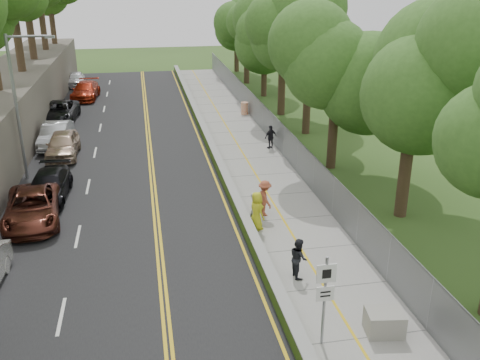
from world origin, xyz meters
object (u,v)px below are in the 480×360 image
object	(u,v)px
streetlight	(20,98)
concrete_block	(384,322)
painter_0	(257,211)
person_far	(271,137)
construction_barrel	(245,108)
car_2	(32,207)
signpost	(325,292)

from	to	relation	value
streetlight	concrete_block	world-z (taller)	streetlight
concrete_block	painter_0	bearing A→B (deg)	106.81
person_far	streetlight	bearing A→B (deg)	-12.82
construction_barrel	painter_0	distance (m)	21.04
painter_0	person_far	world-z (taller)	painter_0
streetlight	painter_0	world-z (taller)	streetlight
car_2	streetlight	bearing A→B (deg)	95.23
construction_barrel	car_2	bearing A→B (deg)	-126.99
streetlight	person_far	size ratio (longest dim) A/B	5.12
construction_barrel	streetlight	bearing A→B (deg)	-140.82
signpost	concrete_block	xyz separation A→B (m)	(2.15, 0.16, -1.52)
construction_barrel	concrete_block	bearing A→B (deg)	-92.11
painter_0	streetlight	bearing A→B (deg)	30.10
streetlight	concrete_block	distance (m)	22.10
construction_barrel	painter_0	world-z (taller)	painter_0
painter_0	person_far	bearing A→B (deg)	-38.69
painter_0	signpost	bearing A→B (deg)	160.12
car_2	painter_0	bearing A→B (deg)	-20.17
person_far	concrete_block	bearing A→B (deg)	63.69
construction_barrel	car_2	size ratio (longest dim) A/B	0.19
streetlight	construction_barrel	world-z (taller)	streetlight
signpost	painter_0	distance (m)	8.34
concrete_block	signpost	bearing A→B (deg)	-175.62
person_far	car_2	bearing A→B (deg)	9.61
signpost	person_far	world-z (taller)	signpost
streetlight	signpost	size ratio (longest dim) A/B	2.58
signpost	person_far	bearing A→B (deg)	80.94
concrete_block	car_2	size ratio (longest dim) A/B	0.23
construction_barrel	painter_0	size ratio (longest dim) A/B	0.55
streetlight	painter_0	bearing A→B (deg)	-37.94
signpost	construction_barrel	size ratio (longest dim) A/B	3.12
car_2	concrete_block	bearing A→B (deg)	-45.99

